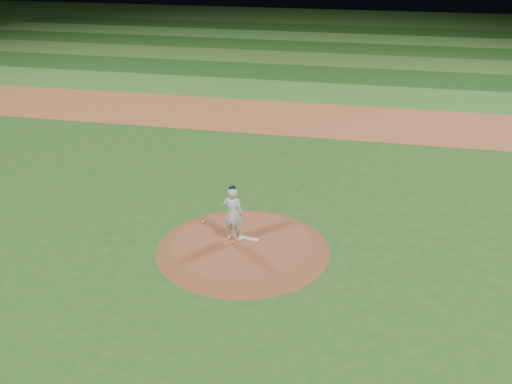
% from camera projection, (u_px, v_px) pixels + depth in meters
% --- Properties ---
extents(ground, '(120.00, 120.00, 0.00)m').
position_uv_depth(ground, '(243.00, 249.00, 18.11)').
color(ground, '#26551B').
rests_on(ground, ground).
extents(infield_dirt_band, '(70.00, 6.00, 0.02)m').
position_uv_depth(infield_dirt_band, '(303.00, 119.00, 30.53)').
color(infield_dirt_band, '#9F5631').
rests_on(infield_dirt_band, ground).
extents(outfield_stripe_0, '(70.00, 5.00, 0.02)m').
position_uv_depth(outfield_stripe_0, '(315.00, 92.00, 35.41)').
color(outfield_stripe_0, '#367029').
rests_on(outfield_stripe_0, ground).
extents(outfield_stripe_1, '(70.00, 5.00, 0.02)m').
position_uv_depth(outfield_stripe_1, '(324.00, 74.00, 39.84)').
color(outfield_stripe_1, '#1A4616').
rests_on(outfield_stripe_1, ground).
extents(outfield_stripe_2, '(70.00, 5.00, 0.02)m').
position_uv_depth(outfield_stripe_2, '(330.00, 60.00, 44.28)').
color(outfield_stripe_2, '#376223').
rests_on(outfield_stripe_2, ground).
extents(outfield_stripe_3, '(70.00, 5.00, 0.02)m').
position_uv_depth(outfield_stripe_3, '(336.00, 48.00, 48.71)').
color(outfield_stripe_3, '#1C4817').
rests_on(outfield_stripe_3, ground).
extents(outfield_stripe_4, '(70.00, 5.00, 0.02)m').
position_uv_depth(outfield_stripe_4, '(340.00, 38.00, 53.15)').
color(outfield_stripe_4, '#397229').
rests_on(outfield_stripe_4, ground).
extents(outfield_stripe_5, '(70.00, 5.00, 0.02)m').
position_uv_depth(outfield_stripe_5, '(344.00, 29.00, 57.58)').
color(outfield_stripe_5, '#194115').
rests_on(outfield_stripe_5, ground).
extents(pitchers_mound, '(5.50, 5.50, 0.25)m').
position_uv_depth(pitchers_mound, '(243.00, 246.00, 18.06)').
color(pitchers_mound, brown).
rests_on(pitchers_mound, ground).
extents(pitching_rubber, '(0.70, 0.26, 0.03)m').
position_uv_depth(pitching_rubber, '(248.00, 239.00, 18.19)').
color(pitching_rubber, silver).
rests_on(pitching_rubber, pitchers_mound).
extents(rosin_bag, '(0.11, 0.11, 0.06)m').
position_uv_depth(rosin_bag, '(203.00, 222.00, 19.21)').
color(rosin_bag, white).
rests_on(rosin_bag, pitchers_mound).
extents(pitcher_on_mound, '(0.72, 0.52, 1.90)m').
position_uv_depth(pitcher_on_mound, '(233.00, 214.00, 17.74)').
color(pitcher_on_mound, silver).
rests_on(pitcher_on_mound, pitchers_mound).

